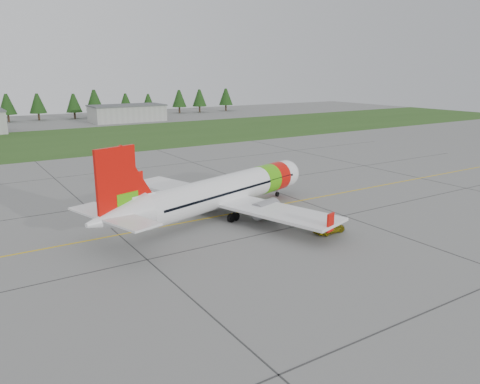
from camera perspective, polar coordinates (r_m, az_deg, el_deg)
ground at (r=51.23m, az=4.57°, el=-4.72°), size 320.00×320.00×0.00m
aircraft at (r=55.81m, az=-2.20°, el=0.06°), size 32.33×30.55×10.05m
follow_me_car at (r=50.68m, az=10.89°, el=-2.96°), size 1.30×1.52×3.69m
grass_strip at (r=125.07m, az=-18.83°, el=6.07°), size 320.00×50.00×0.03m
taxi_guideline at (r=57.46m, az=-0.25°, el=-2.49°), size 120.00×0.25×0.02m
hangar_east at (r=166.20m, az=-13.57°, el=9.27°), size 24.00×12.00×5.20m
treeline at (r=179.22m, az=-23.46°, el=9.62°), size 160.00×8.00×10.00m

